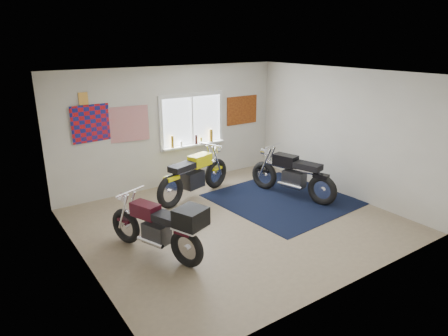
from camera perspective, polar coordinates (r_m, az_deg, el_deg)
ground at (r=7.53m, az=1.83°, el=-7.64°), size 5.50×5.50×0.00m
room_shell at (r=6.98m, az=1.96°, el=4.58°), size 5.50×5.50×5.50m
navy_rug at (r=8.59m, az=8.34°, el=-4.43°), size 2.69×2.78×0.01m
window_assembly at (r=9.33m, az=-4.59°, el=6.28°), size 1.66×0.17×1.26m
oil_bottles at (r=9.38m, az=-3.97°, el=4.22°), size 1.12×0.09×0.30m
flag_display at (r=8.30m, az=-19.47°, el=9.33°), size 1.60×0.10×1.17m
triumph_poster at (r=10.09m, az=2.58°, el=8.26°), size 0.90×0.03×0.70m
yellow_triumph at (r=8.50m, az=-4.30°, el=-1.18°), size 2.07×0.85×1.07m
black_chrome_bike at (r=8.64m, az=9.75°, el=-1.12°), size 0.80×2.03×1.06m
maroon_tourer at (r=6.26m, az=-8.94°, el=-8.34°), size 0.99×1.87×0.97m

